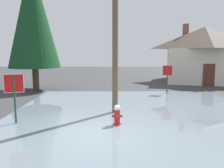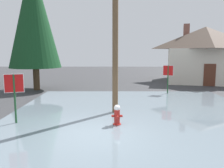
{
  "view_description": "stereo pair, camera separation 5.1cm",
  "coord_description": "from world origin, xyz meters",
  "px_view_note": "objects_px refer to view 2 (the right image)",
  "views": [
    {
      "loc": [
        0.63,
        -8.06,
        3.04
      ],
      "look_at": [
        0.63,
        2.04,
        1.62
      ],
      "focal_mm": 36.72,
      "sensor_mm": 36.0,
      "label": 1
    },
    {
      "loc": [
        0.68,
        -8.06,
        3.04
      ],
      "look_at": [
        0.63,
        2.04,
        1.62
      ],
      "focal_mm": 36.72,
      "sensor_mm": 36.0,
      "label": 2
    }
  ],
  "objects_px": {
    "fire_hydrant": "(117,116)",
    "pine_tree_tall_left": "(33,15)",
    "house": "(205,53)",
    "utility_pole": "(115,12)",
    "stop_sign_near": "(14,89)",
    "stop_sign_far": "(168,74)"
  },
  "relations": [
    {
      "from": "fire_hydrant",
      "to": "pine_tree_tall_left",
      "type": "distance_m",
      "value": 12.44
    },
    {
      "from": "fire_hydrant",
      "to": "house",
      "type": "xyz_separation_m",
      "value": [
        9.15,
        14.41,
        2.45
      ]
    },
    {
      "from": "utility_pole",
      "to": "stop_sign_near",
      "type": "bearing_deg",
      "value": -156.53
    },
    {
      "from": "fire_hydrant",
      "to": "house",
      "type": "relative_size",
      "value": 0.1
    },
    {
      "from": "stop_sign_far",
      "to": "utility_pole",
      "type": "bearing_deg",
      "value": -126.45
    },
    {
      "from": "stop_sign_far",
      "to": "pine_tree_tall_left",
      "type": "height_order",
      "value": "pine_tree_tall_left"
    },
    {
      "from": "pine_tree_tall_left",
      "to": "stop_sign_near",
      "type": "bearing_deg",
      "value": -76.83
    },
    {
      "from": "house",
      "to": "stop_sign_far",
      "type": "bearing_deg",
      "value": -126.77
    },
    {
      "from": "pine_tree_tall_left",
      "to": "stop_sign_far",
      "type": "bearing_deg",
      "value": -11.1
    },
    {
      "from": "pine_tree_tall_left",
      "to": "fire_hydrant",
      "type": "bearing_deg",
      "value": -55.34
    },
    {
      "from": "fire_hydrant",
      "to": "utility_pole",
      "type": "xyz_separation_m",
      "value": [
        -0.06,
        2.03,
        4.48
      ]
    },
    {
      "from": "stop_sign_near",
      "to": "stop_sign_far",
      "type": "xyz_separation_m",
      "value": [
        8.02,
        7.0,
        -0.04
      ]
    },
    {
      "from": "stop_sign_near",
      "to": "pine_tree_tall_left",
      "type": "height_order",
      "value": "pine_tree_tall_left"
    },
    {
      "from": "utility_pole",
      "to": "house",
      "type": "bearing_deg",
      "value": 53.37
    },
    {
      "from": "utility_pole",
      "to": "stop_sign_far",
      "type": "bearing_deg",
      "value": 53.55
    },
    {
      "from": "fire_hydrant",
      "to": "pine_tree_tall_left",
      "type": "height_order",
      "value": "pine_tree_tall_left"
    },
    {
      "from": "stop_sign_near",
      "to": "stop_sign_far",
      "type": "relative_size",
      "value": 1.03
    },
    {
      "from": "utility_pole",
      "to": "stop_sign_far",
      "type": "distance_m",
      "value": 7.3
    },
    {
      "from": "fire_hydrant",
      "to": "pine_tree_tall_left",
      "type": "relative_size",
      "value": 0.09
    },
    {
      "from": "fire_hydrant",
      "to": "pine_tree_tall_left",
      "type": "bearing_deg",
      "value": 124.66
    },
    {
      "from": "stop_sign_far",
      "to": "house",
      "type": "distance_m",
      "value": 9.11
    },
    {
      "from": "stop_sign_near",
      "to": "pine_tree_tall_left",
      "type": "distance_m",
      "value": 10.22
    }
  ]
}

